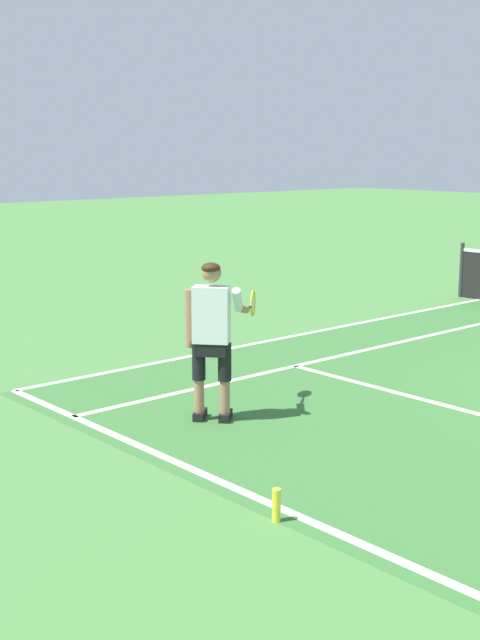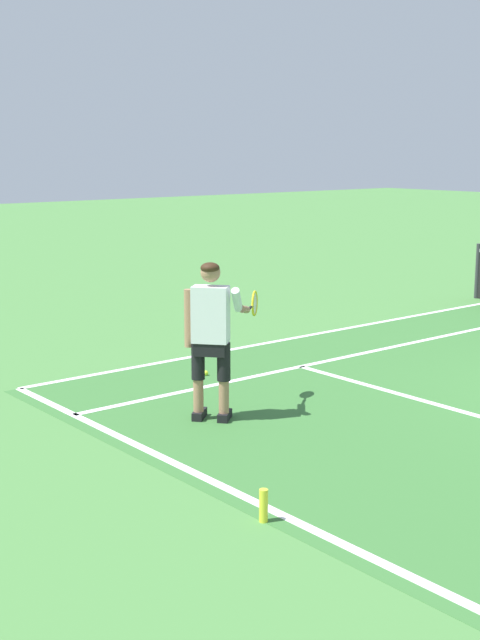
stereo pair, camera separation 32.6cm
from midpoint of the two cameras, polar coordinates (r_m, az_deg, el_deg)
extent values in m
cube|color=white|center=(6.66, 8.35, -14.43)|extent=(10.98, 0.10, 0.01)
cube|color=white|center=(12.74, 9.68, -1.99)|extent=(0.10, 9.81, 0.01)
cube|color=white|center=(13.65, 5.34, -0.99)|extent=(0.10, 9.81, 0.01)
cylinder|color=#333338|center=(17.56, 15.85, 3.11)|extent=(0.08, 0.08, 1.07)
cube|color=black|center=(9.45, -1.69, -6.21)|extent=(0.26, 0.29, 0.09)
cube|color=black|center=(9.40, -0.01, -6.31)|extent=(0.26, 0.29, 0.09)
cylinder|color=#A37556|center=(9.35, -1.75, -4.97)|extent=(0.11, 0.11, 0.36)
cylinder|color=black|center=(9.25, -1.76, -2.68)|extent=(0.14, 0.14, 0.41)
cylinder|color=#A37556|center=(9.29, -0.06, -5.06)|extent=(0.11, 0.11, 0.36)
cylinder|color=black|center=(9.19, -0.06, -2.76)|extent=(0.14, 0.14, 0.41)
cube|color=black|center=(9.18, -0.92, -1.72)|extent=(0.39, 0.37, 0.20)
cube|color=white|center=(9.11, -0.92, 0.37)|extent=(0.43, 0.41, 0.60)
cylinder|color=#A37556|center=(9.17, -2.39, 0.11)|extent=(0.09, 0.09, 0.62)
cylinder|color=white|center=(9.12, 0.82, 1.34)|extent=(0.24, 0.26, 0.29)
cylinder|color=#A37556|center=(9.34, 1.28, 0.70)|extent=(0.25, 0.27, 0.14)
sphere|color=#A37556|center=(9.05, -0.92, 3.15)|extent=(0.21, 0.21, 0.21)
ellipsoid|color=#382314|center=(9.02, -0.95, 3.44)|extent=(0.28, 0.28, 0.12)
cylinder|color=#232326|center=(9.56, 1.59, 0.75)|extent=(0.15, 0.17, 0.03)
cylinder|color=yellow|center=(9.71, 1.74, 0.91)|extent=(0.08, 0.09, 0.02)
torus|color=yellow|center=(9.89, 1.91, 1.10)|extent=(0.21, 0.24, 0.30)
cylinder|color=silver|center=(9.89, 1.91, 1.10)|extent=(0.16, 0.19, 0.25)
sphere|color=#CCE02D|center=(11.19, -1.43, -3.51)|extent=(0.07, 0.07, 0.07)
cylinder|color=yellow|center=(6.92, 2.94, -12.09)|extent=(0.07, 0.07, 0.27)
camera|label=1|loc=(0.16, -89.00, 0.20)|focal=48.69mm
camera|label=2|loc=(0.16, 91.00, -0.20)|focal=48.69mm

